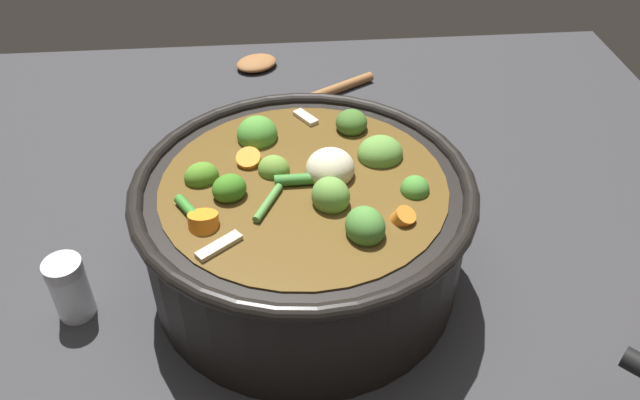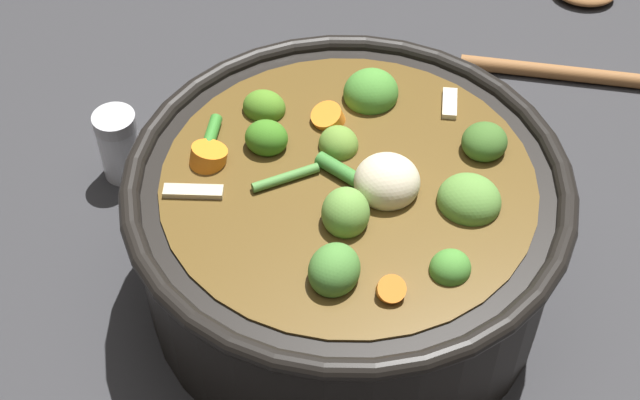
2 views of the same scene
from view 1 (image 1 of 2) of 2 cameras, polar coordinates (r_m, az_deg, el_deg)
ground_plane at (r=0.68m, az=-1.31°, el=-6.68°), size 1.10×1.10×0.00m
cooking_pot at (r=0.63m, az=-1.38°, el=-2.40°), size 0.33×0.33×0.15m
wooden_spoon at (r=1.00m, az=-3.72°, el=10.67°), size 0.23×0.22×0.02m
salt_shaker at (r=0.67m, az=-21.43°, el=-7.34°), size 0.04×0.04×0.07m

